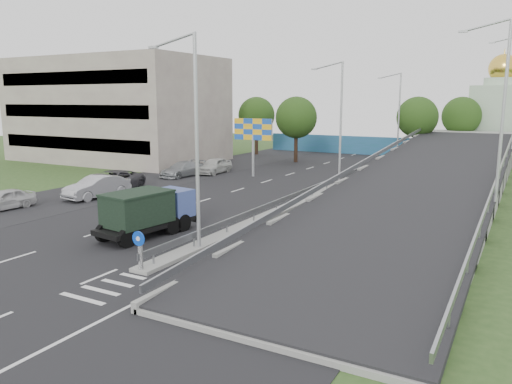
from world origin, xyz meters
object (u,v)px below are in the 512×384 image
Objects in this scene: lamp_post_far at (397,112)px; dump_truck at (148,210)px; parked_car_a at (4,200)px; parked_car_b at (97,187)px; parked_car_c at (112,182)px; sign_bollard at (140,250)px; lamp_post_mid at (339,118)px; parked_car_d at (182,169)px; lamp_post_near at (193,131)px; parked_car_e at (214,166)px; billboard at (253,133)px; church at (499,114)px.

lamp_post_far reaches higher than dump_truck.
parked_car_a is (-16.53, -38.75, -5.11)m from lamp_post_far.
lamp_post_far is 39.44m from dump_truck.
parked_car_b is 0.85× the size of parked_car_c.
sign_bollard is 24.30m from lamp_post_mid.
parked_car_c reaches higher than parked_car_d.
sign_bollard is at bearing -50.88° from parked_car_d.
parked_car_e is at bearing 121.58° from lamp_post_near.
sign_bollard is 0.28× the size of dump_truck.
lamp_post_far is 2.04× the size of parked_car_d.
billboard is at bearing 112.49° from lamp_post_near.
parked_car_e is at bearing 172.11° from lamp_post_mid.
lamp_post_mid is 2.04× the size of parked_car_d.
dump_truck is at bearing 2.72° from parked_car_a.
church is 43.44m from parked_car_d.
sign_bollard is 20.03m from parked_car_c.
parked_car_d is (-24.87, -35.32, -4.59)m from church.
parked_car_a is 6.42m from parked_car_b.
parked_car_e is (-13.33, 25.69, -0.25)m from sign_bollard.
sign_bollard reaches higher than parked_car_a.
lamp_post_far is at bearing 50.78° from parked_car_e.
lamp_post_mid is 1.00× the size of lamp_post_far.
parked_car_b is at bearing 72.65° from parked_car_a.
parked_car_b is at bearing -138.06° from lamp_post_mid.
parked_car_b reaches higher than parked_car_a.
dump_truck is 14.09m from parked_car_c.
billboard is 7.58m from parked_car_d.
parked_car_a is at bearing -131.40° from lamp_post_mid.
parked_car_c is 9.11m from parked_car_d.
lamp_post_near is 2.04× the size of parked_car_d.
dump_truck is at bearing -104.52° from church.
sign_bollard is 0.17× the size of lamp_post_near.
church is 2.70× the size of parked_car_b.
parked_car_e is at bearing 74.16° from parked_car_c.
sign_bollard is at bearing -44.82° from dump_truck.
lamp_post_mid is at bearing 26.21° from parked_car_c.
lamp_post_far is at bearing -125.24° from church.
lamp_post_mid is 9.47m from billboard.
sign_bollard is 0.36× the size of parked_car_e.
sign_bollard reaches higher than parked_car_d.
lamp_post_near reaches higher than parked_car_a.
lamp_post_far is 17.15m from church.
lamp_post_mid is 14.47m from parked_car_e.
parked_car_a is at bearing -116.60° from church.
dump_truck is at bearing -75.90° from billboard.
sign_bollard is at bearing -31.71° from parked_car_b.
parked_car_d is at bearing 129.74° from dump_truck.
parked_car_d is (1.55, 17.43, 0.02)m from parked_car_a.
lamp_post_far is (0.11, 43.83, 4.77)m from sign_bollard.
lamp_post_mid is at bearing 86.11° from dump_truck.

